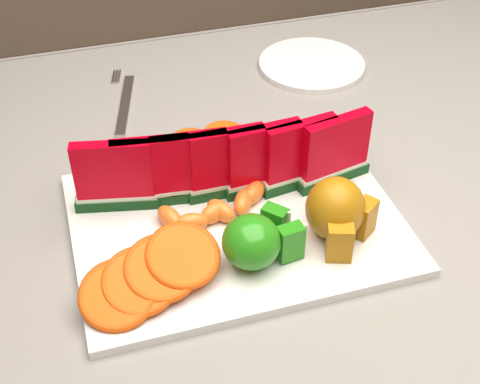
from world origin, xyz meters
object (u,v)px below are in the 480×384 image
apple_cluster (257,240)px  side_plate (312,65)px  platter (236,223)px  pear_cluster (337,211)px  fork (124,102)px

apple_cluster → side_plate: 0.48m
platter → pear_cluster: (0.11, -0.06, 0.04)m
apple_cluster → pear_cluster: 0.10m
platter → pear_cluster: size_ratio=4.42×
platter → side_plate: bearing=55.5°
side_plate → fork: size_ratio=0.98×
platter → side_plate: (0.24, 0.34, -0.00)m
pear_cluster → side_plate: 0.43m
apple_cluster → side_plate: apple_cluster is taller
pear_cluster → side_plate: size_ratio=0.48×
pear_cluster → side_plate: pear_cluster is taller
fork → side_plate: bearing=3.6°
platter → side_plate: platter is taller
platter → pear_cluster: 0.13m
pear_cluster → fork: (-0.19, 0.38, -0.05)m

